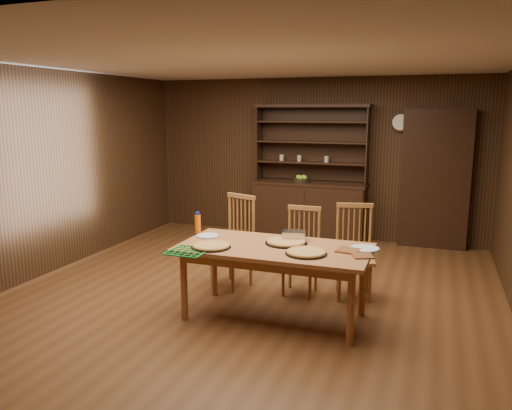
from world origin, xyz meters
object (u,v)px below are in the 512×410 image
at_px(chair_left, 236,237).
at_px(chair_center, 302,248).
at_px(china_hutch, 309,203).
at_px(dining_table, 274,254).
at_px(juice_bottle, 198,223).
at_px(chair_right, 354,248).

bearing_deg(chair_left, chair_center, 21.95).
height_order(china_hutch, chair_center, china_hutch).
relative_size(dining_table, chair_center, 1.89).
bearing_deg(dining_table, chair_center, 85.09).
height_order(dining_table, juice_bottle, juice_bottle).
bearing_deg(chair_center, china_hutch, 101.56).
xyz_separation_m(china_hutch, juice_bottle, (-0.52, -2.98, 0.26)).
bearing_deg(chair_left, china_hutch, 103.46).
height_order(china_hutch, juice_bottle, china_hutch).
distance_m(dining_table, juice_bottle, 1.01).
bearing_deg(dining_table, juice_bottle, 166.42).
xyz_separation_m(chair_left, juice_bottle, (-0.22, -0.56, 0.28)).
bearing_deg(chair_right, dining_table, -138.86).
height_order(china_hutch, chair_left, china_hutch).
relative_size(chair_right, juice_bottle, 4.50).
bearing_deg(dining_table, chair_right, 54.65).
bearing_deg(chair_center, chair_left, -178.96).
distance_m(chair_left, chair_right, 1.40).
relative_size(chair_center, juice_bottle, 4.28).
xyz_separation_m(dining_table, chair_right, (0.65, 0.92, -0.11)).
bearing_deg(china_hutch, juice_bottle, -99.88).
height_order(chair_left, chair_center, chair_left).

